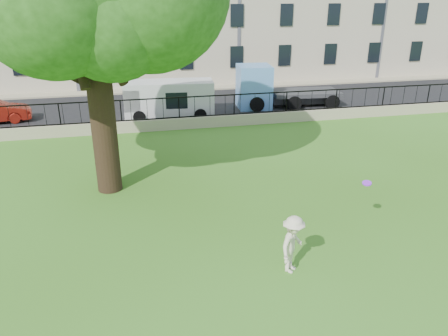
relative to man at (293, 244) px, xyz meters
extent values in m
plane|color=#376618|center=(-1.20, 1.45, -0.80)|extent=(120.00, 120.00, 0.00)
cube|color=tan|center=(-1.20, 13.45, -0.50)|extent=(50.00, 0.40, 0.60)
cube|color=black|center=(-1.20, 13.45, -0.17)|extent=(50.00, 0.05, 0.06)
cube|color=black|center=(-1.20, 13.45, 0.90)|extent=(50.00, 0.05, 0.06)
cube|color=black|center=(-1.20, 18.15, -0.79)|extent=(60.00, 9.00, 0.01)
cube|color=tan|center=(-1.20, 23.35, -0.74)|extent=(60.00, 1.40, 0.12)
cylinder|color=black|center=(-4.73, 6.33, 1.63)|extent=(0.89, 0.89, 4.85)
imported|color=beige|center=(0.00, 0.00, 0.00)|extent=(1.14, 1.16, 1.60)
cylinder|color=#932AEE|center=(2.80, 1.41, 0.84)|extent=(0.29, 0.30, 0.12)
cube|color=silver|center=(-1.46, 15.85, 0.26)|extent=(5.19, 2.43, 2.11)
cube|color=#639EE8|center=(6.10, 16.85, 0.52)|extent=(6.46, 2.82, 2.63)
camera|label=1|loc=(-3.87, -9.04, 6.05)|focal=35.00mm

